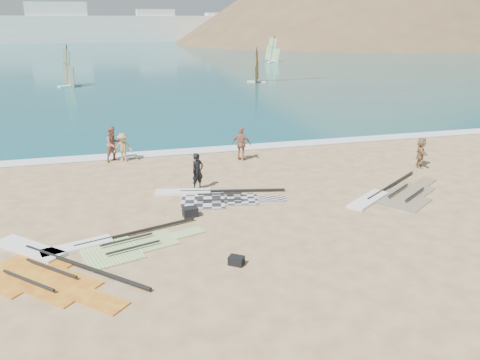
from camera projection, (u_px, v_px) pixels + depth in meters
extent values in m
plane|color=tan|center=(276.00, 245.00, 15.66)|extent=(300.00, 300.00, 0.00)
cube|color=#0D4C5E|center=(128.00, 45.00, 136.21)|extent=(300.00, 240.00, 0.06)
cube|color=white|center=(206.00, 151.00, 26.89)|extent=(300.00, 1.20, 0.04)
cube|color=white|center=(59.00, 29.00, 146.48)|extent=(160.00, 8.00, 8.00)
cube|color=white|center=(59.00, 22.00, 145.82)|extent=(18.00, 7.00, 12.00)
cube|color=white|center=(156.00, 25.00, 153.43)|extent=(12.00, 7.00, 10.00)
cube|color=white|center=(230.00, 27.00, 159.67)|extent=(16.00, 7.00, 9.00)
cube|color=white|center=(285.00, 23.00, 164.19)|extent=(10.00, 7.00, 11.00)
cone|color=brown|center=(390.00, 41.00, 155.02)|extent=(143.00, 143.00, 45.00)
cone|color=brown|center=(459.00, 39.00, 172.65)|extent=(70.00, 70.00, 28.00)
cube|color=#262628|center=(203.00, 200.00, 19.49)|extent=(2.14, 2.29, 0.04)
cube|color=#262628|center=(241.00, 199.00, 19.57)|extent=(1.61, 1.54, 0.04)
cube|color=#262628|center=(271.00, 199.00, 19.64)|extent=(1.28, 0.82, 0.04)
cylinder|color=black|center=(233.00, 190.00, 20.37)|extent=(4.48, 1.02, 0.11)
cylinder|color=black|center=(220.00, 194.00, 19.81)|extent=(1.86, 0.46, 0.08)
cylinder|color=black|center=(220.00, 200.00, 19.15)|extent=(1.86, 0.46, 0.08)
cube|color=white|center=(183.00, 192.00, 20.27)|extent=(2.45, 1.11, 0.12)
cube|color=#8BD130|center=(111.00, 252.00, 15.17)|extent=(2.19, 2.31, 0.04)
cube|color=#8BD130|center=(155.00, 241.00, 15.92)|extent=(1.63, 1.57, 0.04)
cube|color=#8BD130|center=(188.00, 233.00, 16.53)|extent=(1.26, 0.87, 0.04)
cylinder|color=black|center=(138.00, 232.00, 16.44)|extent=(4.22, 1.36, 0.10)
cylinder|color=black|center=(127.00, 239.00, 15.72)|extent=(1.75, 0.59, 0.08)
cylinder|color=black|center=(134.00, 247.00, 15.18)|extent=(1.75, 0.59, 0.08)
cube|color=white|center=(77.00, 247.00, 15.42)|extent=(2.36, 1.25, 0.12)
cube|color=#FF5C08|center=(399.00, 200.00, 19.52)|extent=(2.72, 2.77, 0.04)
cube|color=#FF5C08|center=(414.00, 190.00, 20.71)|extent=(1.96, 1.94, 0.04)
cube|color=#FF5C08|center=(425.00, 182.00, 21.68)|extent=(1.38, 1.22, 0.04)
cylinder|color=black|center=(391.00, 185.00, 21.04)|extent=(4.00, 2.81, 0.11)
cylinder|color=black|center=(398.00, 190.00, 20.22)|extent=(1.67, 1.19, 0.08)
cylinder|color=black|center=(415.00, 194.00, 19.77)|extent=(1.67, 1.19, 0.08)
cube|color=white|center=(368.00, 200.00, 19.41)|extent=(2.44, 1.97, 0.12)
cube|color=#C44018|center=(23.00, 271.00, 14.01)|extent=(3.03, 3.04, 0.04)
cube|color=#C44018|center=(65.00, 287.00, 13.17)|extent=(2.16, 2.15, 0.04)
cube|color=#C44018|center=(103.00, 302.00, 12.49)|extent=(1.44, 1.43, 0.04)
cylinder|color=black|center=(84.00, 266.00, 14.14)|extent=(3.81, 3.71, 0.12)
cylinder|color=black|center=(51.00, 268.00, 13.92)|extent=(1.60, 1.56, 0.09)
cylinder|color=black|center=(28.00, 280.00, 13.27)|extent=(1.60, 1.56, 0.09)
cube|color=white|center=(29.00, 249.00, 15.30)|extent=(2.45, 2.42, 0.12)
cube|color=black|center=(190.00, 212.00, 17.91)|extent=(0.60, 0.46, 0.36)
cube|color=black|center=(236.00, 261.00, 14.40)|extent=(0.56, 0.53, 0.27)
imported|color=black|center=(198.00, 172.00, 20.54)|extent=(0.72, 0.64, 1.66)
imported|color=#955D4A|center=(113.00, 144.00, 24.61)|extent=(1.15, 1.07, 1.88)
imported|color=tan|center=(123.00, 148.00, 24.58)|extent=(1.08, 0.74, 1.54)
imported|color=#A2654F|center=(242.00, 144.00, 24.79)|extent=(1.11, 0.96, 1.79)
imported|color=#94724C|center=(421.00, 152.00, 23.69)|extent=(1.06, 1.48, 1.54)
cube|color=white|center=(70.00, 86.00, 52.05)|extent=(2.54, 1.84, 0.15)
cube|color=#E35113|center=(68.00, 75.00, 51.65)|extent=(1.52, 2.72, 2.73)
cube|color=#E35113|center=(66.00, 57.00, 51.03)|extent=(0.88, 1.54, 1.89)
cylinder|color=black|center=(67.00, 65.00, 51.31)|extent=(0.50, 0.81, 4.32)
cube|color=white|center=(257.00, 82.00, 55.54)|extent=(2.29, 1.56, 0.13)
cube|color=red|center=(257.00, 72.00, 55.19)|extent=(1.24, 2.49, 2.44)
cube|color=red|center=(257.00, 58.00, 54.64)|extent=(0.72, 1.41, 1.69)
cylinder|color=black|center=(257.00, 64.00, 54.88)|extent=(0.42, 0.73, 3.87)
cube|color=white|center=(272.00, 62.00, 81.25)|extent=(2.38, 2.18, 0.15)
cube|color=#64B020|center=(272.00, 54.00, 80.86)|extent=(2.03, 2.38, 2.73)
cube|color=#64B020|center=(273.00, 43.00, 80.24)|extent=(1.16, 1.36, 1.90)
cylinder|color=black|center=(273.00, 48.00, 80.51)|extent=(0.64, 0.73, 4.33)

